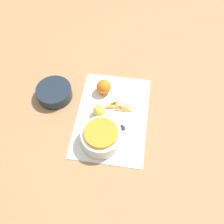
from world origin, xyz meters
The scene contains 8 objects.
ground_plane centered at (0.00, 0.00, 0.00)m, with size 4.00×4.00×0.00m, color #9E754C.
cutting_board centered at (0.00, 0.00, 0.00)m, with size 0.46×0.31×0.01m.
bowl_speckled centered at (-0.13, 0.02, 0.05)m, with size 0.17×0.17×0.08m.
bowl_dark centered at (0.07, 0.28, 0.03)m, with size 0.16×0.16×0.05m.
knife centered at (-0.07, -0.04, 0.01)m, with size 0.16×0.17×0.02m.
orange_left centered at (0.13, 0.06, 0.04)m, with size 0.07×0.07×0.07m.
lemon centered at (0.00, 0.06, 0.03)m, with size 0.05×0.05×0.05m.
peel_pile centered at (0.05, -0.01, 0.01)m, with size 0.11×0.13×0.01m.
Camera 1 is at (-0.61, -0.09, 1.01)m, focal length 42.00 mm.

